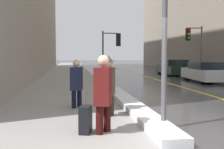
% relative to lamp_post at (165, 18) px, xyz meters
% --- Properties ---
extents(ground_plane, '(160.00, 160.00, 0.00)m').
position_rel_lamp_post_xyz_m(ground_plane, '(-0.38, -1.20, -2.50)').
color(ground_plane, '#38383A').
extents(sidewalk_slab, '(4.00, 80.00, 0.01)m').
position_rel_lamp_post_xyz_m(sidewalk_slab, '(-2.38, 13.80, -2.50)').
color(sidewalk_slab, gray).
rests_on(sidewalk_slab, ground).
extents(road_centre_stripe, '(0.16, 80.00, 0.00)m').
position_rel_lamp_post_xyz_m(road_centre_stripe, '(3.62, 13.80, -2.50)').
color(road_centre_stripe, gold).
rests_on(road_centre_stripe, ground).
extents(snow_bank_curb, '(0.60, 8.09, 0.19)m').
position_rel_lamp_post_xyz_m(snow_bank_curb, '(-0.20, 2.63, -2.41)').
color(snow_bank_curb, white).
rests_on(snow_bank_curb, ground).
extents(lamp_post, '(0.28, 0.28, 4.09)m').
position_rel_lamp_post_xyz_m(lamp_post, '(0.00, 0.00, 0.00)').
color(lamp_post, '#515156').
rests_on(lamp_post, ground).
extents(traffic_light_near, '(1.31, 0.32, 3.33)m').
position_rel_lamp_post_xyz_m(traffic_light_near, '(0.81, 13.50, -0.11)').
color(traffic_light_near, '#515156').
rests_on(traffic_light_near, ground).
extents(traffic_light_far, '(1.31, 0.39, 3.76)m').
position_rel_lamp_post_xyz_m(traffic_light_far, '(6.68, 13.31, 0.21)').
color(traffic_light_far, '#515156').
rests_on(traffic_light_far, ground).
extents(pedestrian_trailing, '(0.46, 0.78, 1.68)m').
position_rel_lamp_post_xyz_m(pedestrian_trailing, '(-1.40, -0.19, -1.58)').
color(pedestrian_trailing, '#340C0C').
rests_on(pedestrian_trailing, ground).
extents(pedestrian_in_fedora, '(0.43, 0.58, 1.67)m').
position_rel_lamp_post_xyz_m(pedestrian_in_fedora, '(-1.08, 1.43, -1.59)').
color(pedestrian_in_fedora, '#2A241B').
rests_on(pedestrian_in_fedora, ground).
extents(pedestrian_in_glasses, '(0.42, 0.73, 1.53)m').
position_rel_lamp_post_xyz_m(pedestrian_in_glasses, '(-1.91, 2.81, -1.66)').
color(pedestrian_in_glasses, black).
rests_on(pedestrian_in_glasses, ground).
extents(parked_car_white, '(2.13, 4.26, 1.24)m').
position_rel_lamp_post_xyz_m(parked_car_white, '(6.27, 10.36, -1.91)').
color(parked_car_white, silver).
rests_on(parked_car_white, ground).
extents(parked_car_dark_green, '(2.09, 4.85, 1.27)m').
position_rel_lamp_post_xyz_m(parked_car_dark_green, '(6.40, 16.51, -1.90)').
color(parked_car_dark_green, black).
rests_on(parked_car_dark_green, ground).
extents(rolling_suitcase, '(0.31, 0.41, 0.95)m').
position_rel_lamp_post_xyz_m(rolling_suitcase, '(-1.78, -0.18, -2.20)').
color(rolling_suitcase, black).
rests_on(rolling_suitcase, ground).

